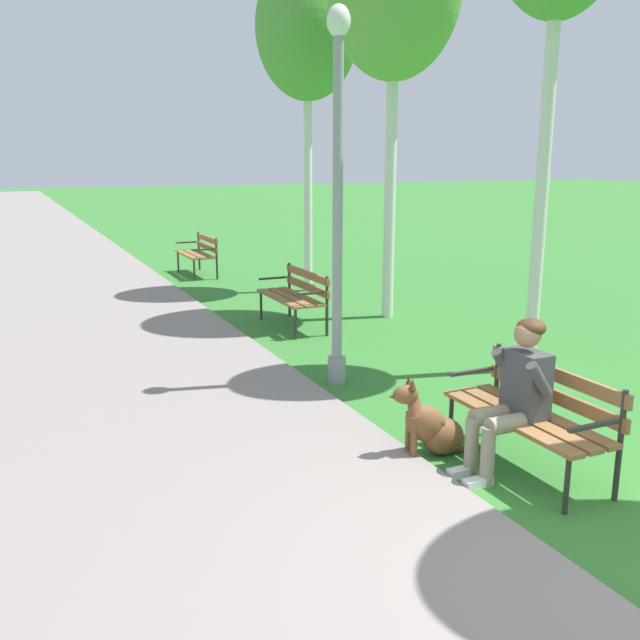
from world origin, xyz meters
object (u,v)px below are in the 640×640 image
at_px(park_bench_far, 199,251).
at_px(birch_tree_fourth, 307,30).
at_px(park_bench_near, 535,408).
at_px(person_seated_on_near_bench, 515,391).
at_px(park_bench_mid, 296,293).
at_px(dog_brown, 431,426).
at_px(lamp_post_near, 338,198).

bearing_deg(park_bench_far, birch_tree_fourth, -62.08).
xyz_separation_m(park_bench_near, park_bench_far, (0.10, 10.42, 0.00)).
xyz_separation_m(person_seated_on_near_bench, birch_tree_fourth, (1.69, 7.79, 3.95)).
relative_size(park_bench_mid, dog_brown, 1.81).
xyz_separation_m(dog_brown, lamp_post_near, (0.13, 2.07, 1.78)).
relative_size(dog_brown, birch_tree_fourth, 0.14).
height_order(dog_brown, birch_tree_fourth, birch_tree_fourth).
xyz_separation_m(park_bench_mid, park_bench_far, (-0.06, 5.18, 0.00)).
xyz_separation_m(person_seated_on_near_bench, dog_brown, (-0.39, 0.54, -0.42)).
distance_m(park_bench_near, park_bench_mid, 5.25).
distance_m(dog_brown, birch_tree_fourth, 8.72).
xyz_separation_m(lamp_post_near, birch_tree_fourth, (1.95, 5.18, 2.59)).
relative_size(lamp_post_near, birch_tree_fourth, 0.67).
relative_size(person_seated_on_near_bench, lamp_post_near, 0.32).
bearing_deg(person_seated_on_near_bench, park_bench_far, 88.34).
bearing_deg(park_bench_far, lamp_post_near, -94.12).
xyz_separation_m(park_bench_near, lamp_post_near, (-0.47, 2.62, 1.53)).
bearing_deg(park_bench_near, dog_brown, 137.72).
xyz_separation_m(park_bench_mid, person_seated_on_near_bench, (-0.36, -5.24, 0.17)).
relative_size(person_seated_on_near_bench, birch_tree_fourth, 0.21).
height_order(person_seated_on_near_bench, dog_brown, person_seated_on_near_bench).
bearing_deg(park_bench_near, lamp_post_near, 100.11).
xyz_separation_m(dog_brown, birch_tree_fourth, (2.09, 7.25, 4.37)).
bearing_deg(lamp_post_near, dog_brown, -93.71).
relative_size(park_bench_mid, park_bench_far, 1.00).
height_order(park_bench_near, person_seated_on_near_bench, person_seated_on_near_bench).
height_order(park_bench_near, park_bench_far, same).
distance_m(park_bench_mid, dog_brown, 4.77).
distance_m(person_seated_on_near_bench, lamp_post_near, 2.95).
relative_size(park_bench_far, dog_brown, 1.81).
height_order(lamp_post_near, birch_tree_fourth, birch_tree_fourth).
height_order(dog_brown, lamp_post_near, lamp_post_near).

